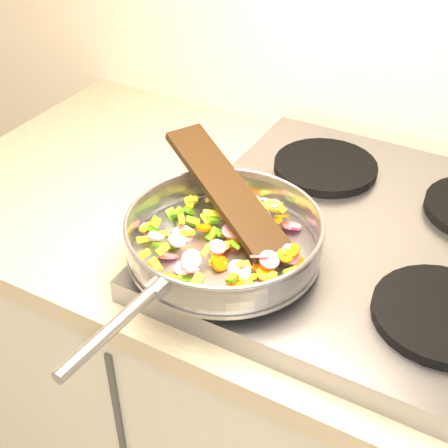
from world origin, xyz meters
The scene contains 7 objects.
cooktop centered at (-0.70, 1.67, 0.92)m, with size 0.60×0.60×0.04m, color #939399.
grate_fl centered at (-0.84, 1.52, 0.95)m, with size 0.19×0.19×0.02m, color black.
grate_fr centered at (-0.56, 1.52, 0.95)m, with size 0.19×0.19×0.02m, color black.
grate_bl centered at (-0.84, 1.81, 0.95)m, with size 0.19×0.19×0.02m, color black.
saute_pan centered at (-0.88, 1.49, 0.99)m, with size 0.33×0.50×0.06m.
vegetable_heap centered at (-0.87, 1.49, 0.98)m, with size 0.27×0.27×0.05m.
wooden_spatula centered at (-0.92, 1.56, 1.02)m, with size 0.28×0.06×0.01m, color black.
Camera 1 is at (-0.53, 0.85, 1.55)m, focal length 50.00 mm.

